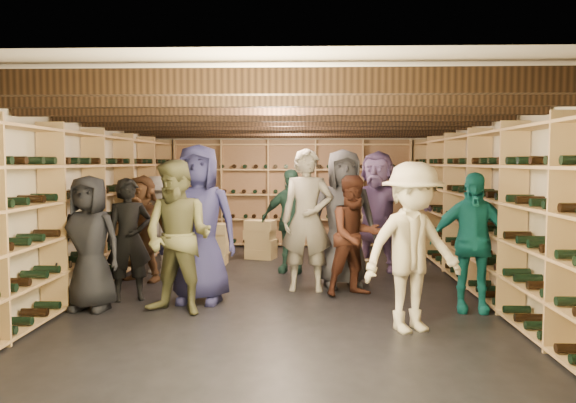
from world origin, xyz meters
The scene contains 23 objects.
ground centered at (0.00, 0.00, 0.00)m, with size 8.00×8.00×0.00m, color black.
walls centered at (0.00, 0.00, 1.20)m, with size 5.52×8.02×2.40m.
ceiling centered at (0.00, 0.00, 2.40)m, with size 5.50×8.00×0.01m, color beige.
ceiling_joists centered at (0.00, 0.00, 2.26)m, with size 5.40×7.12×0.18m.
wine_rack_left centered at (-2.57, 0.00, 1.08)m, with size 0.32×7.50×2.15m.
wine_rack_right centered at (2.57, 0.00, 1.08)m, with size 0.32×7.50×2.15m.
wine_rack_back centered at (0.00, 3.83, 1.07)m, with size 4.70×0.30×2.15m.
crate_stack_left centered at (-1.27, 1.75, 0.34)m, with size 0.52×0.36×0.68m.
crate_stack_right centered at (-0.51, 2.34, 0.34)m, with size 0.57×0.46×0.68m.
crate_loose centered at (1.09, 1.30, 0.09)m, with size 0.50×0.33×0.17m, color tan.
person_0 centered at (-2.18, -1.18, 0.77)m, with size 0.76×0.49×1.55m, color black.
person_1 centered at (-1.87, -0.71, 0.75)m, with size 0.55×0.36×1.51m, color black.
person_2 centered at (-1.13, -1.31, 0.86)m, with size 0.84×0.65×1.73m, color brown.
person_3 centered at (1.36, -1.88, 0.85)m, with size 1.10×0.63×1.70m, color beige.
person_4 centered at (2.18, -1.08, 0.79)m, with size 0.93×0.39×1.59m, color #167D79.
person_5 centered at (-2.06, 0.43, 0.76)m, with size 1.41×0.45×1.52m, color brown.
person_6 centered at (-0.99, -0.78, 0.96)m, with size 0.93×0.61×1.91m, color #23234D.
person_7 centered at (0.31, -0.12, 0.94)m, with size 0.68×0.45×1.88m, color gray.
person_8 centered at (0.92, -0.38, 0.77)m, with size 0.74×0.58×1.53m, color #422014.
person_9 centered at (-1.99, 0.97, 0.74)m, with size 0.96×0.55×1.49m, color #A5A498.
person_10 centered at (0.05, 1.13, 0.80)m, with size 0.93×0.39×1.59m, color #204436.
person_11 centered at (1.40, 1.30, 0.94)m, with size 1.74×0.55×1.88m, color slate.
person_12 centered at (0.80, 0.16, 0.94)m, with size 0.92×0.60×1.88m, color #37373C.
Camera 1 is at (0.31, -7.47, 1.70)m, focal length 35.00 mm.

